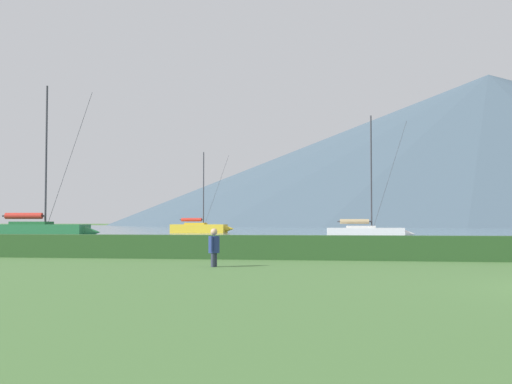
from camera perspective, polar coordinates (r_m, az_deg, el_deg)
harbor_water at (r=152.20m, az=11.74°, el=-3.05°), size 320.00×246.00×0.00m
sailboat_slip_0 at (r=56.80m, az=-18.01°, el=-3.12°), size 9.38×3.38×12.50m
sailboat_slip_3 at (r=55.26m, az=9.36°, el=-3.41°), size 7.19×2.58×10.16m
sailboat_slip_6 at (r=88.33m, az=-4.81°, el=-3.04°), size 8.38×2.67×10.65m
person_seated_viewer at (r=21.90m, az=-3.59°, el=-4.58°), size 0.36×0.57×1.25m
distant_hill_west_ridge at (r=339.85m, az=19.24°, el=3.44°), size 357.73×357.73×72.23m
distant_hill_far_shoulder at (r=398.94m, az=15.93°, el=2.66°), size 327.25×327.25×74.08m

